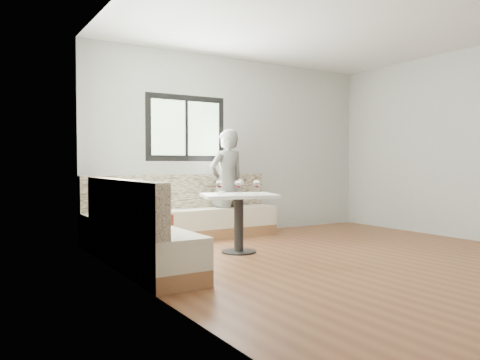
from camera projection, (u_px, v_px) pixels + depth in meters
name	position (u px, v px, depth m)	size (l,w,h in m)	color
room	(339.00, 138.00, 5.46)	(5.01, 5.01, 2.81)	brown
banquette	(167.00, 224.00, 6.02)	(2.90, 2.80, 0.95)	brown
table	(239.00, 209.00, 5.85)	(1.07, 0.94, 0.73)	black
person	(227.00, 183.00, 7.10)	(0.60, 0.39, 1.63)	#63625D
olive_ramekin	(222.00, 192.00, 5.90)	(0.09, 0.09, 0.03)	white
wine_glass_a	(219.00, 185.00, 5.64)	(0.08, 0.08, 0.18)	white
wine_glass_b	(238.00, 185.00, 5.62)	(0.08, 0.08, 0.18)	white
wine_glass_c	(256.00, 184.00, 5.74)	(0.08, 0.08, 0.18)	white
wine_glass_d	(241.00, 184.00, 5.94)	(0.08, 0.08, 0.18)	white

